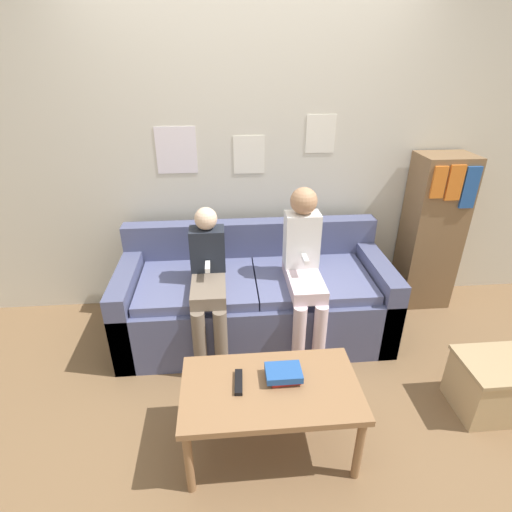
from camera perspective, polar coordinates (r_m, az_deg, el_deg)
The scene contains 10 objects.
ground_plane at distance 2.85m, azimuth 0.73°, elevation -16.84°, with size 10.00×10.00×0.00m, color brown.
wall_back at distance 3.17m, azimuth -1.05°, elevation 14.73°, with size 8.00×0.06×2.60m.
couch at distance 3.08m, azimuth -0.21°, elevation -6.09°, with size 1.99×0.84×0.80m.
coffee_table at distance 2.20m, azimuth 2.09°, elevation -19.06°, with size 0.93×0.52×0.44m.
person_left at distance 2.74m, azimuth -6.81°, elevation -3.31°, with size 0.24×0.57×1.06m.
person_right at distance 2.77m, azimuth 6.87°, elevation -1.20°, with size 0.24×0.57×1.18m.
tv_remote at distance 2.17m, azimuth -2.50°, elevation -17.55°, with size 0.05×0.17×0.02m.
book_stack at distance 2.18m, azimuth 3.98°, elevation -16.43°, with size 0.19×0.14×0.06m.
bookshelf at distance 3.60m, azimuth 23.78°, elevation 3.07°, with size 0.42×0.34×1.29m.
storage_box at distance 2.92m, azimuth 30.86°, elevation -15.58°, with size 0.45×0.37×0.36m.
Camera 1 is at (-0.21, -2.04, 1.98)m, focal length 28.00 mm.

